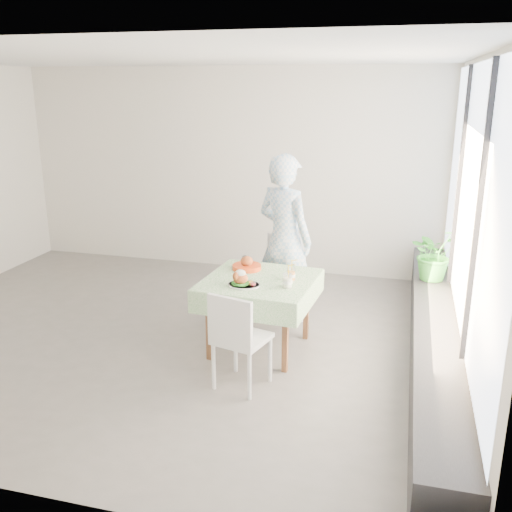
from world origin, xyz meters
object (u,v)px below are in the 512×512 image
(cafe_table, at_px, (260,306))
(diner, at_px, (284,239))
(chair_far, at_px, (283,293))
(potted_plant, at_px, (434,253))
(chair_near, at_px, (241,358))
(juice_cup_orange, at_px, (291,275))
(main_dish, at_px, (242,280))

(cafe_table, height_order, diner, diner)
(chair_far, relative_size, potted_plant, 1.59)
(potted_plant, bearing_deg, chair_near, -130.27)
(chair_near, relative_size, juice_cup_orange, 3.61)
(cafe_table, relative_size, chair_far, 1.19)
(diner, bearing_deg, cafe_table, 111.38)
(diner, height_order, potted_plant, diner)
(chair_near, height_order, potted_plant, potted_plant)
(chair_far, height_order, potted_plant, potted_plant)
(cafe_table, relative_size, potted_plant, 1.89)
(chair_near, bearing_deg, chair_far, 89.46)
(chair_far, height_order, juice_cup_orange, juice_cup_orange)
(chair_far, distance_m, chair_near, 1.61)
(chair_far, bearing_deg, juice_cup_orange, -72.52)
(potted_plant, bearing_deg, main_dish, -141.90)
(diner, xyz_separation_m, main_dish, (-0.18, -1.05, -0.14))
(chair_far, distance_m, potted_plant, 1.72)
(main_dish, height_order, potted_plant, potted_plant)
(diner, relative_size, juice_cup_orange, 7.56)
(cafe_table, relative_size, main_dish, 3.66)
(chair_near, bearing_deg, main_dish, 105.10)
(juice_cup_orange, xyz_separation_m, potted_plant, (1.36, 1.12, -0.00))
(cafe_table, bearing_deg, juice_cup_orange, 7.59)
(cafe_table, height_order, juice_cup_orange, juice_cup_orange)
(diner, height_order, main_dish, diner)
(cafe_table, height_order, main_dish, main_dish)
(cafe_table, relative_size, juice_cup_orange, 4.52)
(chair_far, bearing_deg, diner, -56.21)
(cafe_table, height_order, chair_near, chair_near)
(chair_near, xyz_separation_m, main_dish, (-0.14, 0.53, 0.52))
(diner, bearing_deg, chair_far, -30.17)
(juice_cup_orange, bearing_deg, potted_plant, 39.48)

